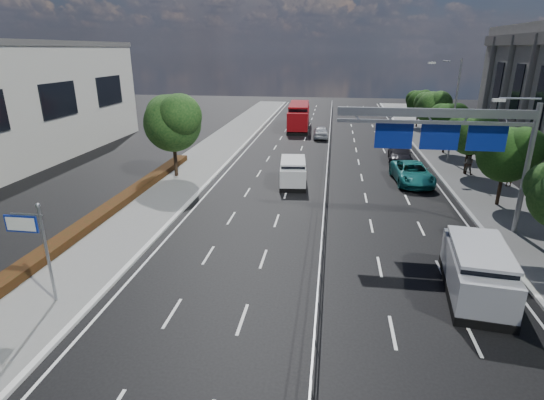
# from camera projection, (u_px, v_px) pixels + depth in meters

# --- Properties ---
(ground) EXTENTS (160.00, 160.00, 0.00)m
(ground) POSITION_uv_depth(u_px,v_px,m) (316.00, 326.00, 15.84)
(ground) COLOR black
(ground) RESTS_ON ground
(sidewalk_near) EXTENTS (5.00, 140.00, 0.14)m
(sidewalk_near) POSITION_uv_depth(u_px,v_px,m) (34.00, 300.00, 17.35)
(sidewalk_near) COLOR slate
(sidewalk_near) RESTS_ON ground
(kerb_near) EXTENTS (0.25, 140.00, 0.15)m
(kerb_near) POSITION_uv_depth(u_px,v_px,m) (91.00, 305.00, 17.02)
(kerb_near) COLOR silver
(kerb_near) RESTS_ON ground
(median_fence) EXTENTS (0.05, 85.00, 1.02)m
(median_fence) POSITION_uv_depth(u_px,v_px,m) (328.00, 162.00, 36.65)
(median_fence) COLOR silver
(median_fence) RESTS_ON ground
(hedge_near) EXTENTS (1.00, 36.00, 0.44)m
(hedge_near) POSITION_uv_depth(u_px,v_px,m) (65.00, 240.00, 22.15)
(hedge_near) COLOR black
(hedge_near) RESTS_ON sidewalk_near
(toilet_sign) EXTENTS (1.62, 0.18, 4.34)m
(toilet_sign) POSITION_uv_depth(u_px,v_px,m) (33.00, 237.00, 16.31)
(toilet_sign) COLOR gray
(toilet_sign) RESTS_ON ground
(overhead_gantry) EXTENTS (10.24, 0.38, 7.45)m
(overhead_gantry) POSITION_uv_depth(u_px,v_px,m) (455.00, 132.00, 22.44)
(overhead_gantry) COLOR gray
(overhead_gantry) RESTS_ON ground
(streetlight_far) EXTENTS (2.78, 2.40, 9.00)m
(streetlight_far) POSITION_uv_depth(u_px,v_px,m) (452.00, 104.00, 36.94)
(streetlight_far) COLOR gray
(streetlight_far) RESTS_ON ground
(near_tree_back) EXTENTS (4.84, 4.51, 6.69)m
(near_tree_back) POSITION_uv_depth(u_px,v_px,m) (173.00, 120.00, 32.64)
(near_tree_back) COLOR black
(near_tree_back) RESTS_ON ground
(far_tree_d) EXTENTS (3.85, 3.59, 5.34)m
(far_tree_d) POSITION_uv_depth(u_px,v_px,m) (508.00, 151.00, 26.61)
(far_tree_d) COLOR black
(far_tree_d) RESTS_ON ground
(far_tree_e) EXTENTS (3.63, 3.38, 5.13)m
(far_tree_e) POSITION_uv_depth(u_px,v_px,m) (472.00, 132.00, 33.65)
(far_tree_e) COLOR black
(far_tree_e) RESTS_ON ground
(far_tree_f) EXTENTS (3.52, 3.28, 5.02)m
(far_tree_f) POSITION_uv_depth(u_px,v_px,m) (448.00, 118.00, 40.67)
(far_tree_f) COLOR black
(far_tree_f) RESTS_ON ground
(far_tree_g) EXTENTS (3.96, 3.69, 5.45)m
(far_tree_g) POSITION_uv_depth(u_px,v_px,m) (432.00, 106.00, 47.57)
(far_tree_g) COLOR black
(far_tree_g) RESTS_ON ground
(far_tree_h) EXTENTS (3.41, 3.18, 4.91)m
(far_tree_h) POSITION_uv_depth(u_px,v_px,m) (419.00, 101.00, 54.68)
(far_tree_h) COLOR black
(far_tree_h) RESTS_ON ground
(white_minivan) EXTENTS (2.33, 4.61, 1.94)m
(white_minivan) POSITION_uv_depth(u_px,v_px,m) (293.00, 172.00, 32.20)
(white_minivan) COLOR black
(white_minivan) RESTS_ON ground
(red_bus) EXTENTS (2.98, 10.73, 3.18)m
(red_bus) POSITION_uv_depth(u_px,v_px,m) (299.00, 115.00, 54.90)
(red_bus) COLOR black
(red_bus) RESTS_ON ground
(near_car_silver) EXTENTS (1.84, 4.21, 1.41)m
(near_car_silver) POSITION_uv_depth(u_px,v_px,m) (321.00, 132.00, 49.14)
(near_car_silver) COLOR silver
(near_car_silver) RESTS_ON ground
(near_car_dark) EXTENTS (1.79, 4.70, 1.53)m
(near_car_dark) POSITION_uv_depth(u_px,v_px,m) (296.00, 109.00, 67.07)
(near_car_dark) COLOR black
(near_car_dark) RESTS_ON ground
(silver_minivan) EXTENTS (2.84, 5.51, 2.20)m
(silver_minivan) POSITION_uv_depth(u_px,v_px,m) (477.00, 271.00, 17.58)
(silver_minivan) COLOR black
(silver_minivan) RESTS_ON ground
(parked_car_teal) EXTENTS (2.95, 5.79, 1.57)m
(parked_car_teal) POSITION_uv_depth(u_px,v_px,m) (412.00, 173.00, 32.54)
(parked_car_teal) COLOR #176A68
(parked_car_teal) RESTS_ON ground
(parked_car_dark) EXTENTS (2.46, 5.17, 1.46)m
(parked_car_dark) POSITION_uv_depth(u_px,v_px,m) (400.00, 154.00, 38.73)
(parked_car_dark) COLOR black
(parked_car_dark) RESTS_ON ground
(pedestrian_a) EXTENTS (0.64, 0.48, 1.59)m
(pedestrian_a) POSITION_uv_depth(u_px,v_px,m) (510.00, 176.00, 31.24)
(pedestrian_a) COLOR gray
(pedestrian_a) RESTS_ON sidewalk_far
(pedestrian_b) EXTENTS (1.04, 0.93, 1.76)m
(pedestrian_b) POSITION_uv_depth(u_px,v_px,m) (468.00, 164.00, 34.26)
(pedestrian_b) COLOR gray
(pedestrian_b) RESTS_ON sidewalk_far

